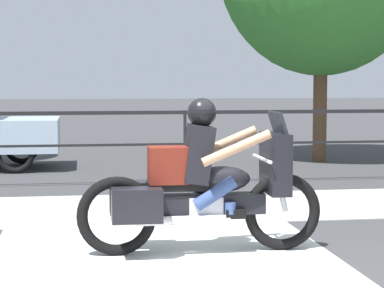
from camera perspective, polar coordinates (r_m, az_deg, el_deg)
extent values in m
plane|color=#38383A|center=(6.96, 5.92, -9.50)|extent=(120.00, 120.00, 0.00)
cube|color=#A8A59E|center=(10.21, 1.16, -4.78)|extent=(44.00, 2.40, 0.01)
cube|color=silver|center=(6.60, -1.42, -10.23)|extent=(3.36, 6.00, 0.01)
cube|color=black|center=(12.23, -0.54, 2.43)|extent=(36.00, 0.04, 0.06)
cube|color=black|center=(12.27, -0.54, 0.00)|extent=(36.00, 0.03, 0.04)
cylinder|color=black|center=(12.27, -0.54, -0.28)|extent=(0.05, 0.05, 1.22)
torus|color=black|center=(7.67, 6.92, -5.14)|extent=(0.79, 0.11, 0.79)
torus|color=black|center=(7.41, -5.75, -5.49)|extent=(0.79, 0.11, 0.79)
cube|color=black|center=(7.47, 0.70, -4.59)|extent=(1.27, 0.22, 0.20)
cube|color=silver|center=(7.49, 0.95, -4.96)|extent=(0.34, 0.26, 0.26)
ellipsoid|color=black|center=(7.47, 2.22, -2.69)|extent=(0.59, 0.30, 0.26)
cube|color=black|center=(7.42, -0.58, -3.20)|extent=(0.74, 0.28, 0.08)
cube|color=black|center=(7.57, 6.37, -1.46)|extent=(0.20, 0.57, 0.61)
cube|color=#1E232B|center=(7.55, 6.55, 1.60)|extent=(0.10, 0.49, 0.24)
cylinder|color=silver|center=(7.53, 5.35, -1.11)|extent=(0.04, 0.70, 0.04)
cylinder|color=silver|center=(7.31, -0.67, -5.84)|extent=(0.92, 0.09, 0.09)
cube|color=black|center=(7.15, -4.22, -4.66)|extent=(0.48, 0.28, 0.32)
cube|color=black|center=(7.63, -4.49, -4.07)|extent=(0.48, 0.28, 0.32)
cylinder|color=silver|center=(7.62, 6.72, -3.31)|extent=(0.17, 0.06, 0.50)
cube|color=black|center=(7.40, 0.44, -0.76)|extent=(0.32, 0.36, 0.60)
sphere|color=tan|center=(7.38, 0.75, 2.25)|extent=(0.23, 0.23, 0.23)
sphere|color=black|center=(7.38, 0.75, 2.41)|extent=(0.29, 0.29, 0.29)
cylinder|color=#33477A|center=(7.33, 1.79, -3.78)|extent=(0.44, 0.13, 0.34)
cylinder|color=#33477A|center=(7.38, 2.93, -4.89)|extent=(0.11, 0.11, 0.12)
cube|color=black|center=(7.40, 3.31, -5.33)|extent=(0.20, 0.10, 0.09)
cylinder|color=#33477A|center=(7.62, 1.38, -3.45)|extent=(0.44, 0.13, 0.34)
cylinder|color=#33477A|center=(7.67, 2.49, -4.51)|extent=(0.11, 0.11, 0.12)
cube|color=black|center=(7.69, 2.86, -4.93)|extent=(0.20, 0.10, 0.09)
cylinder|color=tan|center=(7.16, 3.40, -0.33)|extent=(0.69, 0.09, 0.35)
cylinder|color=tan|center=(7.74, 2.48, 0.08)|extent=(0.69, 0.09, 0.35)
cube|color=maroon|center=(7.37, -1.86, -1.60)|extent=(0.38, 0.32, 0.36)
torus|color=black|center=(14.13, -13.34, -0.76)|extent=(0.71, 0.11, 0.71)
torus|color=black|center=(15.73, -12.85, -0.18)|extent=(0.71, 0.11, 0.71)
cylinder|color=brown|center=(16.01, 9.73, 2.99)|extent=(0.29, 0.29, 2.40)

